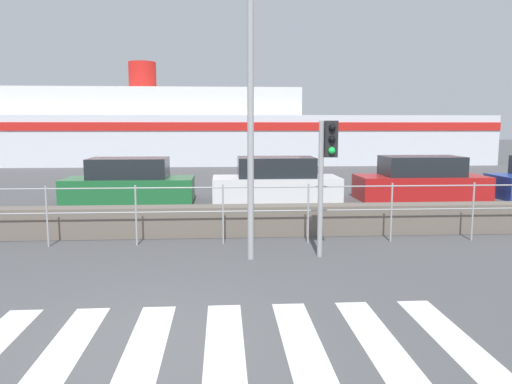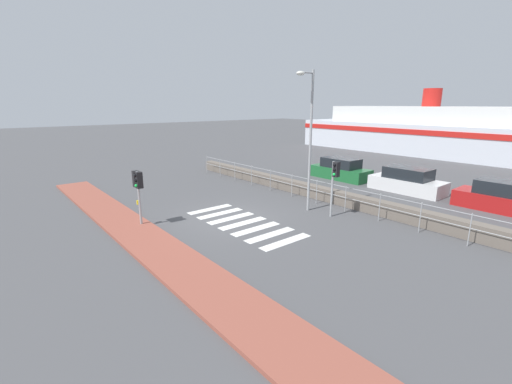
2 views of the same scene
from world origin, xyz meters
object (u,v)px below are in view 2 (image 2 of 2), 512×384
Objects in this scene: traffic_light_near at (138,184)px; ferry_boat at (463,136)px; streetlamp at (308,128)px; parked_car_green at (340,170)px; traffic_light_far at (335,177)px; parked_car_red at (506,199)px; parked_car_white at (407,182)px.

ferry_boat is at bearing 88.82° from traffic_light_near.
parked_car_green is at bearing 115.59° from streetlamp.
streetlamp is 8.99m from parked_car_green.
traffic_light_near is at bearing -121.09° from traffic_light_far.
streetlamp reaches higher than parked_car_red.
traffic_light_near is 0.57× the size of parked_car_white.
parked_car_red is (8.53, -17.65, -1.44)m from ferry_boat.
parked_car_green is 9.81m from parked_car_red.
parked_car_red is (9.81, 0.00, 0.01)m from parked_car_green.
traffic_light_near is 32.21m from ferry_boat.
parked_car_green is at bearing -94.15° from ferry_boat.
traffic_light_near is at bearing -122.28° from parked_car_red.
parked_car_red is at bearing 57.72° from traffic_light_near.
parked_car_green is (-1.28, -17.65, -1.45)m from ferry_boat.
parked_car_red is at bearing 0.00° from parked_car_green.
parked_car_white is at bearing 91.55° from traffic_light_far.
parked_car_white is (4.22, 14.56, -1.24)m from traffic_light_near.
ferry_boat is (-3.75, 24.88, 0.15)m from traffic_light_far.
streetlamp reaches higher than parked_car_white.
parked_car_red is at bearing -64.19° from ferry_boat.
parked_car_red is (9.20, 14.56, -1.24)m from traffic_light_near.
traffic_light_near is 7.96m from streetlamp.
parked_car_white reaches higher than parked_car_green.
parked_car_white is 4.97m from parked_car_red.
traffic_light_far reaches higher than parked_car_red.
ferry_boat is at bearing 85.85° from parked_car_green.
streetlamp is at bearing -169.61° from traffic_light_far.
ferry_boat is 8.73× the size of parked_car_green.
traffic_light_near is 15.21m from parked_car_white.
ferry_boat is at bearing 98.58° from traffic_light_far.
parked_car_red reaches higher than parked_car_white.
ferry_boat is (0.66, 32.20, 0.20)m from traffic_light_near.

